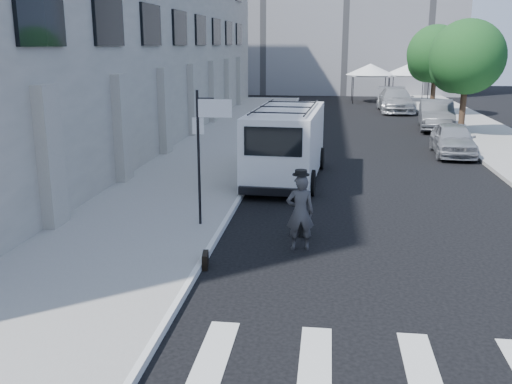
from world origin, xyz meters
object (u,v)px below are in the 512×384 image
(parked_car_a, at_px, (453,139))
(parked_car_c, at_px, (396,100))
(businessman, at_px, (300,213))
(suitcase, at_px, (305,226))
(briefcase, at_px, (205,260))
(parked_car_b, at_px, (436,115))
(cargo_van, at_px, (287,143))

(parked_car_a, relative_size, parked_car_c, 0.72)
(businessman, bearing_deg, suitcase, -104.36)
(briefcase, xyz_separation_m, parked_car_a, (8.04, 14.18, 0.54))
(parked_car_c, bearing_deg, briefcase, -104.02)
(parked_car_b, bearing_deg, parked_car_a, -88.55)
(cargo_van, relative_size, parked_car_b, 1.37)
(suitcase, bearing_deg, parked_car_c, 88.80)
(parked_car_b, height_order, parked_car_c, parked_car_c)
(parked_car_a, bearing_deg, parked_car_b, 88.50)
(briefcase, xyz_separation_m, suitcase, (2.07, 2.43, 0.10))
(businessman, distance_m, suitcase, 1.19)
(businessman, distance_m, briefcase, 2.56)
(parked_car_b, relative_size, parked_car_c, 0.87)
(parked_car_a, xyz_separation_m, parked_car_c, (-0.69, 16.68, 0.13))
(cargo_van, bearing_deg, parked_car_b, 63.85)
(briefcase, height_order, parked_car_c, parked_car_c)
(parked_car_c, bearing_deg, parked_car_a, -88.24)
(suitcase, height_order, parked_car_a, parked_car_a)
(parked_car_a, height_order, parked_car_c, parked_car_c)
(businessman, relative_size, suitcase, 1.79)
(cargo_van, bearing_deg, parked_car_c, 77.48)
(parked_car_c, bearing_deg, cargo_van, -106.36)
(cargo_van, distance_m, parked_car_c, 22.97)
(cargo_van, distance_m, parked_car_b, 15.46)
(parked_car_a, distance_m, parked_car_c, 16.70)
(businessman, height_order, suitcase, businessman)
(parked_car_a, bearing_deg, cargo_van, -138.77)
(suitcase, bearing_deg, businessman, -85.16)
(suitcase, distance_m, parked_car_a, 13.20)
(cargo_van, xyz_separation_m, parked_car_c, (6.23, 22.10, -0.47))
(parked_car_c, bearing_deg, parked_car_b, -81.74)
(briefcase, xyz_separation_m, parked_car_b, (8.70, 22.23, 0.66))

